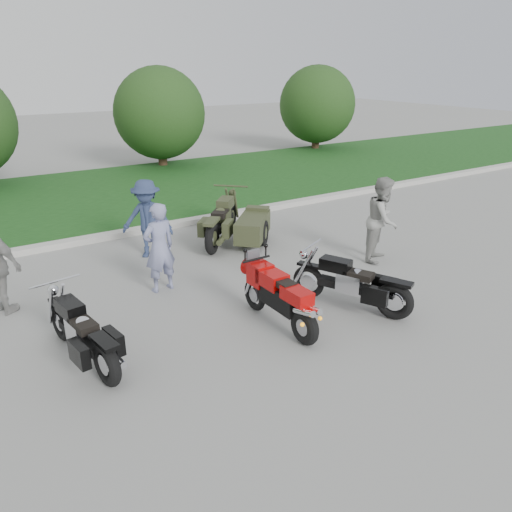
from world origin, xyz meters
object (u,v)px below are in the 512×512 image
cruiser_right (355,286)px  cruiser_sidecar (240,225)px  person_grey (383,219)px  cruiser_left (84,336)px  person_stripe (159,248)px  person_denim (147,219)px  sportbike_red (280,296)px

cruiser_right → cruiser_sidecar: (0.03, 4.02, 0.02)m
person_grey → cruiser_sidecar: bearing=98.3°
cruiser_left → person_stripe: 2.62m
cruiser_left → person_denim: size_ratio=1.26×
sportbike_red → cruiser_sidecar: bearing=67.2°
cruiser_left → cruiser_right: size_ratio=1.06×
cruiser_sidecar → person_denim: bearing=-145.9°
cruiser_sidecar → person_grey: person_grey is taller
cruiser_right → person_stripe: size_ratio=1.21×
person_grey → cruiser_left: bearing=154.5°
sportbike_red → cruiser_sidecar: cruiser_sidecar is taller
person_grey → person_denim: person_grey is taller
cruiser_left → cruiser_sidecar: cruiser_sidecar is taller
cruiser_sidecar → person_denim: size_ratio=1.32×
cruiser_right → person_denim: (-2.12, 4.38, 0.44)m
cruiser_right → person_grey: bearing=9.2°
sportbike_red → person_stripe: bearing=113.2°
cruiser_sidecar → person_stripe: (-2.61, -1.46, 0.40)m
person_grey → cruiser_right: bearing=-176.5°
cruiser_right → person_denim: bearing=90.3°
cruiser_left → cruiser_right: 4.55m
cruiser_right → cruiser_sidecar: size_ratio=0.91×
sportbike_red → cruiser_right: (1.49, -0.18, -0.11)m
sportbike_red → cruiser_left: 3.06m
cruiser_right → person_denim: 4.89m
person_grey → person_denim: 5.15m
cruiser_left → person_stripe: person_stripe is taller
person_denim → sportbike_red: bearing=-42.7°
cruiser_right → person_stripe: (-2.58, 2.57, 0.42)m
person_stripe → person_grey: bearing=160.0°
sportbike_red → cruiser_right: 1.51m
sportbike_red → person_grey: size_ratio=1.07×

